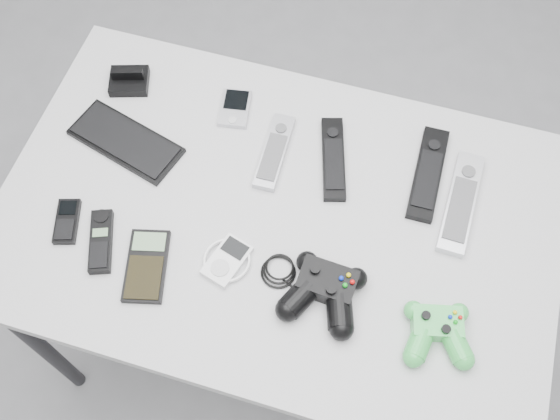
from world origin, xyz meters
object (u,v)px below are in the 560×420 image
(pda_keyboard, at_px, (126,141))
(remote_silver_b, at_px, (461,202))
(remote_black_a, at_px, (333,158))
(calculator, at_px, (146,266))
(mp3_player, at_px, (227,260))
(controller_black, at_px, (325,289))
(pda, at_px, (235,108))
(remote_black_b, at_px, (428,173))
(cordless_handset, at_px, (101,241))
(mobile_phone, at_px, (67,221))
(controller_green, at_px, (438,330))
(remote_silver_a, at_px, (274,151))
(desk, at_px, (277,230))

(pda_keyboard, height_order, remote_silver_b, remote_silver_b)
(remote_black_a, distance_m, calculator, 0.46)
(calculator, bearing_deg, pda_keyboard, 106.43)
(mp3_player, height_order, controller_black, controller_black)
(pda, relative_size, remote_silver_b, 0.41)
(mp3_player, bearing_deg, controller_black, 13.41)
(remote_black_a, distance_m, remote_black_b, 0.21)
(cordless_handset, height_order, mp3_player, cordless_handset)
(mobile_phone, bearing_deg, calculator, -30.29)
(remote_silver_b, height_order, controller_green, controller_green)
(remote_silver_a, relative_size, mp3_player, 1.87)
(remote_black_a, height_order, remote_silver_b, remote_silver_b)
(pda, relative_size, cordless_handset, 0.73)
(pda_keyboard, distance_m, cordless_handset, 0.25)
(remote_black_b, distance_m, calculator, 0.62)
(remote_silver_a, xyz_separation_m, remote_black_a, (0.13, 0.02, -0.00))
(cordless_handset, bearing_deg, calculator, -32.70)
(pda_keyboard, distance_m, remote_silver_b, 0.74)
(desk, distance_m, remote_black_a, 0.20)
(remote_silver_a, xyz_separation_m, controller_green, (0.41, -0.30, 0.01))
(remote_silver_a, height_order, controller_black, controller_black)
(pda, relative_size, controller_green, 0.71)
(remote_black_b, xyz_separation_m, mp3_player, (-0.35, -0.32, -0.00))
(pda, relative_size, remote_silver_a, 0.53)
(remote_black_a, bearing_deg, calculator, -146.36)
(remote_black_b, relative_size, controller_black, 0.87)
(desk, relative_size, remote_black_a, 5.68)
(remote_black_a, relative_size, calculator, 1.32)
(mobile_phone, xyz_separation_m, calculator, (0.19, -0.04, -0.00))
(remote_black_b, height_order, mobile_phone, remote_black_b)
(desk, bearing_deg, controller_black, -45.38)
(pda_keyboard, distance_m, remote_black_b, 0.66)
(desk, distance_m, pda_keyboard, 0.39)
(mp3_player, bearing_deg, remote_black_a, 80.17)
(pda, bearing_deg, remote_black_a, -24.89)
(remote_black_a, xyz_separation_m, remote_black_b, (0.20, 0.02, 0.00))
(pda_keyboard, relative_size, controller_green, 1.78)
(desk, height_order, calculator, calculator)
(remote_black_a, xyz_separation_m, mobile_phone, (-0.49, -0.31, -0.00))
(remote_silver_b, height_order, cordless_handset, remote_silver_b)
(remote_black_b, distance_m, cordless_handset, 0.70)
(remote_silver_b, relative_size, calculator, 1.56)
(remote_black_a, xyz_separation_m, calculator, (-0.29, -0.35, -0.00))
(remote_black_a, xyz_separation_m, controller_green, (0.28, -0.32, 0.01))
(remote_black_b, xyz_separation_m, controller_black, (-0.14, -0.33, 0.02))
(remote_black_a, height_order, mobile_phone, remote_black_a)
(mobile_phone, height_order, cordless_handset, cordless_handset)
(remote_black_b, distance_m, controller_black, 0.36)
(calculator, bearing_deg, remote_silver_a, 49.00)
(pda, height_order, mobile_phone, same)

